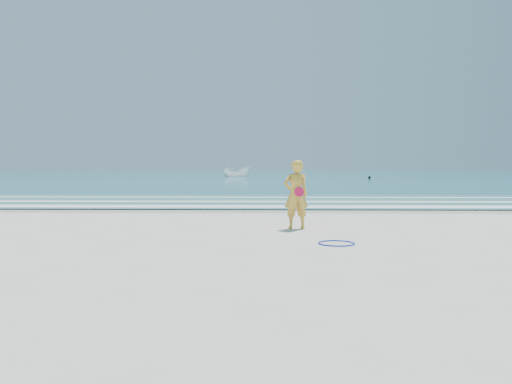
{
  "coord_description": "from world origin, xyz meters",
  "views": [
    {
      "loc": [
        0.66,
        -10.88,
        1.78
      ],
      "look_at": [
        0.31,
        4.0,
        1.0
      ],
      "focal_mm": 35.0,
      "sensor_mm": 36.0,
      "label": 1
    }
  ],
  "objects": [
    {
      "name": "ground",
      "position": [
        0.0,
        0.0,
        0.0
      ],
      "size": [
        400.0,
        400.0,
        0.0
      ],
      "primitive_type": "plane",
      "color": "silver",
      "rests_on": "ground"
    },
    {
      "name": "ocean",
      "position": [
        0.0,
        105.0,
        0.02
      ],
      "size": [
        400.0,
        190.0,
        0.04
      ],
      "primitive_type": "cube",
      "color": "#19727F",
      "rests_on": "ground"
    },
    {
      "name": "buoy",
      "position": [
        14.45,
        56.9,
        0.23
      ],
      "size": [
        0.39,
        0.39,
        0.39
      ],
      "primitive_type": "sphere",
      "color": "black",
      "rests_on": "ocean"
    },
    {
      "name": "hoop",
      "position": [
        2.23,
        0.46,
        0.02
      ],
      "size": [
        1.03,
        1.03,
        0.03
      ],
      "primitive_type": "torus",
      "rotation": [
        0.0,
        0.0,
        0.27
      ],
      "color": "#0A2EC3",
      "rests_on": "ground"
    },
    {
      "name": "foam_near",
      "position": [
        0.0,
        10.3,
        0.05
      ],
      "size": [
        400.0,
        1.4,
        0.01
      ],
      "primitive_type": "cube",
      "color": "white",
      "rests_on": "shallow"
    },
    {
      "name": "foam_far",
      "position": [
        0.0,
        16.5,
        0.05
      ],
      "size": [
        400.0,
        0.6,
        0.01
      ],
      "primitive_type": "cube",
      "color": "white",
      "rests_on": "shallow"
    },
    {
      "name": "wet_sand",
      "position": [
        0.0,
        9.0,
        0.0
      ],
      "size": [
        400.0,
        2.4,
        0.0
      ],
      "primitive_type": "cube",
      "color": "#B2A893",
      "rests_on": "ground"
    },
    {
      "name": "foam_mid",
      "position": [
        0.0,
        13.2,
        0.05
      ],
      "size": [
        400.0,
        0.9,
        0.01
      ],
      "primitive_type": "cube",
      "color": "white",
      "rests_on": "shallow"
    },
    {
      "name": "shallow",
      "position": [
        0.0,
        14.0,
        0.04
      ],
      "size": [
        400.0,
        10.0,
        0.01
      ],
      "primitive_type": "cube",
      "color": "#59B7AD",
      "rests_on": "ocean"
    },
    {
      "name": "boat",
      "position": [
        -4.31,
        69.08,
        0.88
      ],
      "size": [
        4.45,
        1.93,
        1.68
      ],
      "primitive_type": "imported",
      "rotation": [
        0.0,
        0.0,
        1.64
      ],
      "color": "white",
      "rests_on": "ocean"
    },
    {
      "name": "woman",
      "position": [
        1.46,
        3.22,
        0.97
      ],
      "size": [
        0.79,
        0.61,
        1.95
      ],
      "color": "gold",
      "rests_on": "ground"
    }
  ]
}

